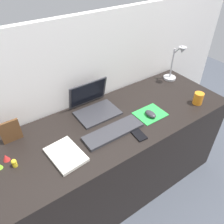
% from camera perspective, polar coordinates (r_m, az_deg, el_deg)
% --- Properties ---
extents(ground_plane, '(6.00, 6.00, 0.00)m').
position_cam_1_polar(ground_plane, '(2.10, 0.52, -17.84)').
color(ground_plane, '#474C56').
extents(back_wall, '(2.98, 0.05, 1.37)m').
position_cam_1_polar(back_wall, '(1.82, -5.88, 2.45)').
color(back_wall, silver).
rests_on(back_wall, ground_plane).
extents(desk, '(1.78, 0.64, 0.74)m').
position_cam_1_polar(desk, '(1.81, 0.58, -11.28)').
color(desk, black).
rests_on(desk, ground_plane).
extents(laptop, '(0.30, 0.26, 0.21)m').
position_cam_1_polar(laptop, '(1.62, -4.83, 2.03)').
color(laptop, '#333338').
rests_on(laptop, desk).
extents(keyboard, '(0.41, 0.13, 0.02)m').
position_cam_1_polar(keyboard, '(1.45, 0.34, -5.03)').
color(keyboard, '#333338').
rests_on(keyboard, desk).
extents(mousepad, '(0.21, 0.17, 0.00)m').
position_cam_1_polar(mousepad, '(1.63, 9.75, -0.48)').
color(mousepad, green).
rests_on(mousepad, desk).
extents(mouse, '(0.06, 0.10, 0.03)m').
position_cam_1_polar(mouse, '(1.60, 9.85, -0.49)').
color(mouse, '#333338').
rests_on(mouse, mousepad).
extents(cell_phone, '(0.08, 0.13, 0.01)m').
position_cam_1_polar(cell_phone, '(1.45, 6.68, -5.60)').
color(cell_phone, black).
rests_on(cell_phone, desk).
extents(desk_lamp, '(0.11, 0.16, 0.33)m').
position_cam_1_polar(desk_lamp, '(2.01, 15.85, 11.64)').
color(desk_lamp, '#B7B7BC').
rests_on(desk_lamp, desk).
extents(notebook_pad, '(0.19, 0.26, 0.02)m').
position_cam_1_polar(notebook_pad, '(1.34, -11.77, -10.65)').
color(notebook_pad, silver).
rests_on(notebook_pad, desk).
extents(picture_frame, '(0.12, 0.02, 0.15)m').
position_cam_1_polar(picture_frame, '(1.49, -24.57, -4.55)').
color(picture_frame, brown).
rests_on(picture_frame, desk).
extents(coffee_mug, '(0.07, 0.07, 0.09)m').
position_cam_1_polar(coffee_mug, '(1.81, 21.22, 3.28)').
color(coffee_mug, orange).
rests_on(coffee_mug, desk).
extents(toy_figurine_red, '(0.04, 0.04, 0.04)m').
position_cam_1_polar(toy_figurine_red, '(1.42, -25.57, -10.49)').
color(toy_figurine_red, red).
rests_on(toy_figurine_red, desk).
extents(toy_figurine_yellow, '(0.03, 0.03, 0.05)m').
position_cam_1_polar(toy_figurine_yellow, '(1.37, -23.82, -11.75)').
color(toy_figurine_yellow, yellow).
rests_on(toy_figurine_yellow, desk).
extents(toy_figurine_orange, '(0.03, 0.03, 0.06)m').
position_cam_1_polar(toy_figurine_orange, '(1.53, -24.48, -5.59)').
color(toy_figurine_orange, orange).
rests_on(toy_figurine_orange, desk).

